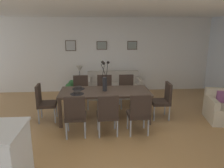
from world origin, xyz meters
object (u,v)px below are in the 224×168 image
dining_chair_head_west (44,101)px  centerpiece_vase (105,80)px  table_lamp (80,70)px  potted_plant (71,89)px  sofa (114,88)px  dining_chair_near_left (75,114)px  dining_chair_mid_right (127,89)px  dining_table (105,93)px  dining_chair_near_right (81,90)px  dining_chair_head_east (163,99)px  dining_chair_mid_left (139,112)px  dining_chair_far_right (105,90)px  bowl_near_right (78,87)px  side_table (80,89)px  armchair (224,109)px  framed_picture_left (71,46)px  framed_picture_center (102,45)px  bowl_near_left (77,92)px  framed_picture_right (132,45)px  dining_chair_far_left (108,113)px

dining_chair_head_west → centerpiece_vase: (1.50, -0.01, 0.51)m
table_lamp → potted_plant: 0.72m
sofa → table_lamp: size_ratio=3.45×
dining_chair_near_left → dining_chair_mid_right: (1.32, 1.77, 0.00)m
dining_chair_mid_right → table_lamp: bearing=143.5°
dining_table → table_lamp: 2.10m
sofa → potted_plant: (-1.39, -0.38, 0.09)m
sofa → table_lamp: table_lamp is taller
dining_chair_near_right → dining_chair_head_east: 2.33m
dining_chair_mid_left → centerpiece_vase: size_ratio=1.25×
dining_chair_near_left → dining_chair_far_right: bearing=69.3°
dining_chair_head_east → table_lamp: 3.01m
table_lamp → potted_plant: (-0.26, -0.42, -0.52)m
dining_chair_head_east → potted_plant: (-2.49, 1.56, -0.14)m
dining_table → table_lamp: table_lamp is taller
dining_chair_mid_right → bowl_near_right: 1.52m
side_table → potted_plant: (-0.26, -0.42, 0.11)m
side_table → armchair: armchair is taller
centerpiece_vase → side_table: centerpiece_vase is taller
dining_chair_near_right → centerpiece_vase: size_ratio=1.25×
dining_chair_head_east → table_lamp: size_ratio=1.80×
dining_chair_mid_left → framed_picture_left: framed_picture_left is taller
dining_chair_near_right → armchair: bearing=-18.3°
dining_table → side_table: size_ratio=4.23×
dining_chair_near_left → framed_picture_center: bearing=79.2°
dining_chair_far_right → sofa: dining_chair_far_right is taller
dining_table → framed_picture_left: (-1.08, 2.54, 0.97)m
bowl_near_right → table_lamp: table_lamp is taller
dining_chair_mid_left → dining_chair_near_left: bearing=-179.3°
bowl_near_left → dining_chair_near_left: bearing=-89.0°
dining_chair_near_left → bowl_near_left: (-0.01, 0.66, 0.27)m
sofa → framed_picture_right: framed_picture_right is taller
dining_chair_near_left → framed_picture_center: size_ratio=2.56×
dining_chair_head_east → bowl_near_left: size_ratio=5.41×
dining_chair_mid_left → sofa: dining_chair_mid_left is taller
bowl_near_left → side_table: (-0.09, 2.17, -0.52)m
dining_chair_head_east → dining_chair_head_west: bearing=179.3°
dining_chair_near_right → side_table: (-0.10, 1.06, -0.25)m
side_table → potted_plant: 0.51m
table_lamp → framed_picture_center: (0.75, 0.59, 0.75)m
dining_chair_near_right → dining_chair_far_right: (0.68, 0.01, 0.00)m
dining_chair_far_left → dining_chair_mid_right: (0.64, 1.76, 0.00)m
dining_chair_head_east → bowl_near_left: (-2.14, -0.18, 0.27)m
dining_chair_mid_left → framed_picture_center: 3.65m
dining_chair_mid_right → centerpiece_vase: size_ratio=1.25×
sofa → dining_table: bearing=-101.1°
dining_chair_near_left → table_lamp: table_lamp is taller
dining_chair_far_right → centerpiece_vase: bearing=-91.6°
table_lamp → potted_plant: table_lamp is taller
dining_chair_head_east → centerpiece_vase: 1.56m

